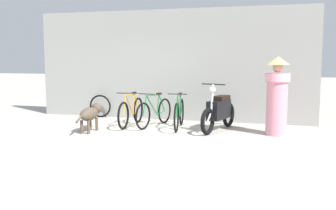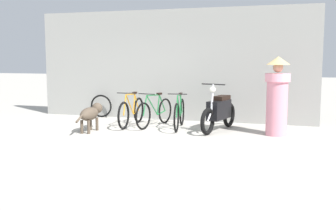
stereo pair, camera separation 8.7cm
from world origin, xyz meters
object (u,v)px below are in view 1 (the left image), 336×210
Objects in this scene: stray_dog at (91,114)px; spare_tire_left at (100,106)px; bicycle_0 at (131,112)px; motorcycle at (219,111)px; bicycle_1 at (154,112)px; person_in_robes at (277,95)px; bicycle_2 at (179,114)px.

spare_tire_left is (-0.78, 2.07, -0.09)m from stray_dog.
bicycle_0 is 1.16m from stray_dog.
bicycle_0 is at bearing -36.06° from stray_dog.
motorcycle is at bearing -17.13° from spare_tire_left.
bicycle_1 is 3.04m from person_in_robes.
bicycle_2 is 2.53× the size of spare_tire_left.
bicycle_0 is 1.34× the size of stray_dog.
person_in_robes is (4.18, 0.80, 0.48)m from stray_dog.
person_in_robes reaches higher than motorcycle.
bicycle_0 is at bearing -38.03° from spare_tire_left.
bicycle_0 is 2.62× the size of spare_tire_left.
motorcycle reaches higher than bicycle_1.
motorcycle is at bearing 88.36° from bicycle_0.
motorcycle is 3.02m from stray_dog.
bicycle_0 is 3.60m from person_in_robes.
motorcycle reaches higher than bicycle_0.
motorcycle is 1.02× the size of person_in_robes.
stray_dog is 0.73× the size of person_in_robes.
person_in_robes is (2.29, -0.17, 0.54)m from bicycle_2.
stray_dog is 1.95× the size of spare_tire_left.
stray_dog is at bearing -57.19° from motorcycle.
spare_tire_left is at bearing -92.60° from motorcycle.
bicycle_1 is 1.66m from motorcycle.
motorcycle is at bearing -28.21° from person_in_robes.
stray_dog is (-1.89, -0.96, 0.06)m from bicycle_2.
person_in_robes reaches higher than spare_tire_left.
bicycle_0 is 0.96× the size of motorcycle.
bicycle_0 is at bearing -97.95° from bicycle_2.
stray_dog is 2.21m from spare_tire_left.
stray_dog is at bearing -36.71° from bicycle_1.
bicycle_2 reaches higher than bicycle_1.
spare_tire_left reaches higher than stray_dog.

